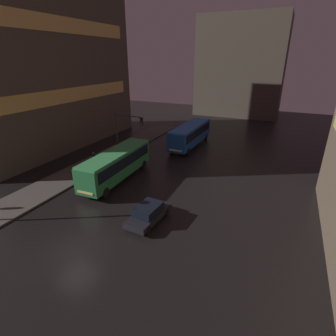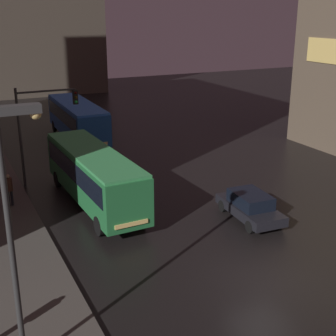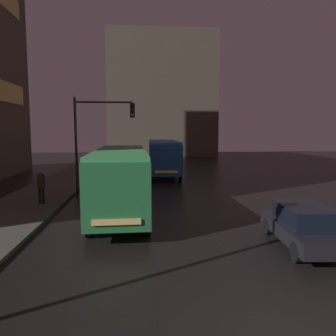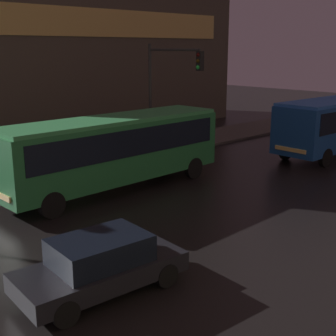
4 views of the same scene
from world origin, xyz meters
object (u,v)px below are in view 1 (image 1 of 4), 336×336
bus_near (117,163)px  traffic_light_main (126,130)px  car_taxi (148,213)px  pedestrian_mid (94,158)px  bus_far (190,133)px

bus_near → traffic_light_main: bearing=-71.2°
traffic_light_main → car_taxi: bearing=-50.1°
bus_near → pedestrian_mid: bearing=-21.8°
pedestrian_mid → bus_far: bearing=80.3°
pedestrian_mid → bus_near: bearing=0.9°
pedestrian_mid → traffic_light_main: size_ratio=0.30×
bus_near → bus_far: 14.49m
bus_near → car_taxi: 8.80m
bus_near → traffic_light_main: 5.49m
car_taxi → pedestrian_mid: size_ratio=2.37×
bus_near → traffic_light_main: traffic_light_main is taller
pedestrian_mid → traffic_light_main: (2.63, 3.08, 2.97)m
bus_near → bus_far: bearing=-103.9°
car_taxi → pedestrian_mid: bearing=-28.5°
pedestrian_mid → car_taxi: bearing=-11.6°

